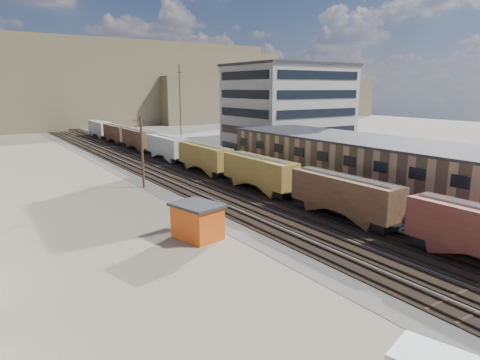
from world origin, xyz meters
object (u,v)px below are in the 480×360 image
freight_train (184,151)px  utility_pole_north (142,150)px  parked_car_blue (321,160)px  maintenance_shed (197,221)px

freight_train → utility_pole_north: utility_pole_north is taller
parked_car_blue → maintenance_shed: bearing=155.4°
maintenance_shed → parked_car_blue: (37.74, 23.13, -0.96)m
freight_train → maintenance_shed: size_ratio=22.99×
freight_train → utility_pole_north: bearing=-134.9°
maintenance_shed → parked_car_blue: maintenance_shed is taller
parked_car_blue → freight_train: bearing=96.4°
freight_train → parked_car_blue: size_ratio=22.75×
freight_train → parked_car_blue: (22.16, -11.54, -2.06)m
parked_car_blue → utility_pole_north: bearing=125.2°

